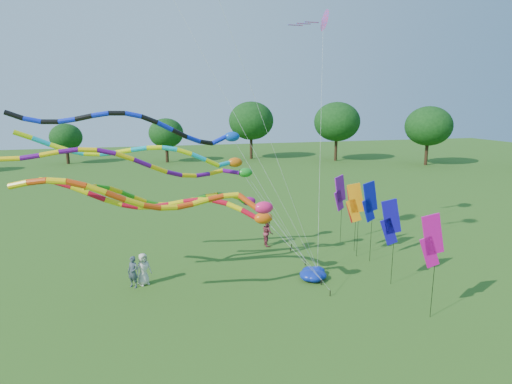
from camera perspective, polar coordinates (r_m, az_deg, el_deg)
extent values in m
plane|color=#245817|center=(20.50, 6.07, -15.87)|extent=(160.00, 160.00, 0.00)
cylinder|color=#382314|center=(73.54, 21.96, 4.84)|extent=(0.50, 0.50, 3.14)
ellipsoid|color=#0E350F|center=(73.21, 22.21, 8.02)|extent=(6.63, 6.63, 5.63)
cylinder|color=#382314|center=(70.91, 10.57, 5.36)|extent=(0.50, 0.50, 3.36)
ellipsoid|color=#0E350F|center=(70.56, 10.70, 8.90)|extent=(7.09, 7.09, 6.03)
cylinder|color=#382314|center=(72.98, -0.63, 5.64)|extent=(0.50, 0.50, 3.09)
ellipsoid|color=#0E350F|center=(72.65, -0.64, 8.81)|extent=(6.53, 6.53, 5.55)
cylinder|color=#382314|center=(69.27, -11.70, 5.16)|extent=(0.50, 0.50, 3.35)
ellipsoid|color=#0E350F|center=(68.91, -11.85, 8.77)|extent=(7.07, 7.07, 6.01)
cylinder|color=#382314|center=(70.54, -23.41, 4.16)|extent=(0.50, 0.50, 2.39)
ellipsoid|color=#0E350F|center=(70.24, -23.62, 6.68)|extent=(5.05, 5.05, 4.29)
cylinder|color=black|center=(23.46, 8.69, -11.80)|extent=(0.05, 0.05, 0.30)
cylinder|color=silver|center=(22.60, 4.93, -7.64)|extent=(0.02, 0.02, 4.60)
ellipsoid|color=#E8570C|center=(22.01, 0.99, -3.49)|extent=(0.96, 0.62, 0.62)
cylinder|color=red|center=(22.05, -0.91, -2.95)|extent=(0.28, 0.28, 0.87)
cylinder|color=yellow|center=(22.17, -2.88, -1.98)|extent=(0.28, 0.28, 0.84)
cylinder|color=red|center=(22.31, -4.83, -1.33)|extent=(0.28, 0.28, 0.79)
cylinder|color=yellow|center=(22.45, -6.76, -1.07)|extent=(0.28, 0.28, 0.77)
cylinder|color=red|center=(22.59, -8.67, -1.16)|extent=(0.28, 0.28, 0.77)
cylinder|color=yellow|center=(22.70, -10.59, -1.48)|extent=(0.28, 0.28, 0.78)
cylinder|color=red|center=(22.78, -12.51, -1.80)|extent=(0.28, 0.28, 0.78)
cylinder|color=yellow|center=(22.81, -14.47, -1.94)|extent=(0.28, 0.28, 0.78)
cylinder|color=red|center=(22.82, -16.45, -1.78)|extent=(0.28, 0.28, 0.81)
cylinder|color=yellow|center=(22.81, -18.46, -1.29)|extent=(0.28, 0.28, 0.84)
cylinder|color=red|center=(22.83, -20.47, -0.55)|extent=(0.28, 0.28, 0.86)
cylinder|color=yellow|center=(22.92, -22.44, 0.26)|extent=(0.28, 0.28, 0.85)
cylinder|color=red|center=(23.10, -24.32, 0.94)|extent=(0.28, 0.28, 0.80)
cylinder|color=yellow|center=(23.39, -26.07, 1.34)|extent=(0.28, 0.28, 0.77)
cylinder|color=black|center=(22.31, 9.85, -13.14)|extent=(0.05, 0.05, 0.30)
cylinder|color=silver|center=(20.79, 5.67, -7.82)|extent=(0.02, 0.02, 5.69)
ellipsoid|color=#FB1B63|center=(19.62, 1.03, -2.09)|extent=(0.89, 0.57, 0.57)
cylinder|color=#E2410B|center=(19.63, -1.16, -1.25)|extent=(0.26, 0.26, 1.04)
cylinder|color=yellow|center=(19.69, -3.36, -0.45)|extent=(0.26, 0.26, 0.71)
cylinder|color=#E2410B|center=(19.58, -5.40, -0.78)|extent=(0.26, 0.26, 0.72)
cylinder|color=yellow|center=(19.44, -7.43, -1.31)|extent=(0.26, 0.26, 0.73)
cylinder|color=#E2410B|center=(19.26, -9.48, -1.81)|extent=(0.26, 0.26, 0.73)
cylinder|color=yellow|center=(19.05, -11.56, -2.06)|extent=(0.26, 0.26, 0.74)
cylinder|color=#E2410B|center=(18.82, -13.72, -1.91)|extent=(0.26, 0.26, 0.77)
cylinder|color=yellow|center=(18.58, -15.94, -1.36)|extent=(0.26, 0.26, 0.80)
cylinder|color=#E2410B|center=(18.39, -18.23, -0.54)|extent=(0.26, 0.26, 0.81)
cylinder|color=yellow|center=(18.29, -20.54, 0.34)|extent=(0.26, 0.26, 0.79)
cylinder|color=#E2410B|center=(18.29, -22.83, 1.03)|extent=(0.26, 0.26, 0.74)
cylinder|color=yellow|center=(18.41, -25.05, 1.34)|extent=(0.26, 0.26, 0.72)
cylinder|color=#E2410B|center=(18.65, -27.14, 1.26)|extent=(0.26, 0.26, 0.73)
cylinder|color=yellow|center=(18.98, -29.11, 0.88)|extent=(0.26, 0.26, 0.75)
cylinder|color=black|center=(26.42, 6.41, -8.96)|extent=(0.05, 0.05, 0.30)
cylinder|color=silver|center=(24.67, 2.71, -3.40)|extent=(0.02, 0.02, 6.68)
ellipsoid|color=#1B9520|center=(23.32, -1.45, 2.62)|extent=(0.80, 0.51, 0.51)
cylinder|color=#5F0B7B|center=(23.26, -3.37, 2.72)|extent=(0.23, 0.23, 0.93)
cylinder|color=yellow|center=(23.15, -5.36, 2.66)|extent=(0.23, 0.23, 0.82)
cylinder|color=#5F0B7B|center=(22.79, -7.15, 2.29)|extent=(0.23, 0.23, 0.82)
cylinder|color=yellow|center=(22.39, -8.97, 2.19)|extent=(0.23, 0.23, 0.83)
cylinder|color=#5F0B7B|center=(22.00, -10.87, 2.43)|extent=(0.23, 0.23, 0.86)
cylinder|color=yellow|center=(21.63, -12.86, 3.01)|extent=(0.23, 0.23, 0.89)
cylinder|color=#5F0B7B|center=(21.32, -14.95, 3.78)|extent=(0.23, 0.23, 0.89)
cylinder|color=yellow|center=(21.10, -17.11, 4.54)|extent=(0.23, 0.23, 0.86)
cylinder|color=#5F0B7B|center=(20.99, -19.32, 5.08)|extent=(0.23, 0.23, 0.82)
cylinder|color=yellow|center=(21.00, -21.53, 5.26)|extent=(0.23, 0.23, 0.80)
cylinder|color=#5F0B7B|center=(21.11, -23.70, 5.07)|extent=(0.23, 0.23, 0.81)
cylinder|color=yellow|center=(21.31, -25.82, 4.64)|extent=(0.23, 0.23, 0.83)
cylinder|color=#5F0B7B|center=(21.56, -27.89, 4.17)|extent=(0.23, 0.23, 0.83)
cylinder|color=yellow|center=(21.83, -29.92, 3.87)|extent=(0.23, 0.23, 0.82)
cylinder|color=black|center=(25.94, 6.59, -9.37)|extent=(0.05, 0.05, 0.30)
cylinder|color=silver|center=(23.82, 2.03, -1.46)|extent=(0.02, 0.02, 8.75)
ellipsoid|color=#0D43B7|center=(22.41, -3.22, 7.38)|extent=(0.80, 0.51, 0.51)
cylinder|color=#0D23D4|center=(22.22, -4.97, 6.91)|extent=(0.23, 0.23, 0.78)
cylinder|color=black|center=(21.96, -6.68, 6.58)|extent=(0.23, 0.23, 0.75)
cylinder|color=#0D23D4|center=(21.58, -8.39, 6.98)|extent=(0.23, 0.23, 0.78)
cylinder|color=black|center=(21.25, -10.18, 7.71)|extent=(0.23, 0.23, 0.81)
cylinder|color=#0D23D4|center=(20.99, -12.07, 8.57)|extent=(0.23, 0.23, 0.80)
cylinder|color=black|center=(20.82, -14.03, 9.36)|extent=(0.23, 0.23, 0.77)
cylinder|color=#0D23D4|center=(20.75, -16.04, 9.86)|extent=(0.23, 0.23, 0.73)
cylinder|color=black|center=(20.77, -18.05, 9.96)|extent=(0.23, 0.23, 0.72)
cylinder|color=#0D23D4|center=(20.88, -20.04, 9.68)|extent=(0.23, 0.23, 0.74)
cylinder|color=black|center=(21.04, -21.98, 9.20)|extent=(0.23, 0.23, 0.75)
cylinder|color=#0D23D4|center=(21.25, -23.89, 8.71)|extent=(0.23, 0.23, 0.74)
cylinder|color=black|center=(21.46, -25.77, 8.43)|extent=(0.23, 0.23, 0.73)
cylinder|color=#0D23D4|center=(21.65, -27.66, 8.49)|extent=(0.23, 0.23, 0.74)
cylinder|color=black|center=(21.81, -29.56, 8.89)|extent=(0.23, 0.23, 0.77)
cylinder|color=black|center=(28.66, 4.77, -7.24)|extent=(0.05, 0.05, 0.30)
cylinder|color=silver|center=(27.05, 1.16, -1.79)|extent=(0.02, 0.02, 6.89)
ellipsoid|color=#D5620C|center=(25.85, -2.81, 3.97)|extent=(0.91, 0.59, 0.59)
cylinder|color=#0BB3CB|center=(25.44, -4.28, 3.74)|extent=(0.26, 0.26, 0.90)
cylinder|color=#F1FF0D|center=(24.95, -5.89, 3.91)|extent=(0.26, 0.26, 0.90)
cylinder|color=#0BB3CB|center=(24.63, -7.68, 4.66)|extent=(0.26, 0.26, 0.89)
cylinder|color=#F1FF0D|center=(24.42, -9.55, 5.31)|extent=(0.26, 0.26, 0.86)
cylinder|color=#0BB3CB|center=(24.30, -11.46, 5.70)|extent=(0.26, 0.26, 0.82)
cylinder|color=#F1FF0D|center=(24.30, -13.40, 5.77)|extent=(0.26, 0.26, 0.82)
cylinder|color=#0BB3CB|center=(24.37, -15.34, 5.55)|extent=(0.26, 0.26, 0.84)
cylinder|color=#F1FF0D|center=(24.51, -17.25, 5.19)|extent=(0.26, 0.26, 0.84)
cylinder|color=#0BB3CB|center=(24.66, -19.14, 4.88)|extent=(0.26, 0.26, 0.83)
cylinder|color=#F1FF0D|center=(24.81, -21.02, 4.77)|extent=(0.26, 0.26, 0.82)
cylinder|color=#0BB3CB|center=(24.93, -22.91, 4.95)|extent=(0.26, 0.26, 0.84)
cylinder|color=#F1FF0D|center=(25.00, -24.80, 5.42)|extent=(0.26, 0.26, 0.87)
cylinder|color=#0BB3CB|center=(25.02, -26.72, 6.05)|extent=(0.26, 0.26, 0.89)
cylinder|color=#F1FF0D|center=(25.01, -28.66, 6.69)|extent=(0.26, 0.26, 0.88)
cylinder|color=black|center=(28.11, 4.63, -7.63)|extent=(0.05, 0.05, 0.30)
cylinder|color=silver|center=(26.70, 1.97, -4.46)|extent=(0.02, 0.02, 4.65)
ellipsoid|color=#990D66|center=(25.48, -0.95, -1.23)|extent=(0.82, 0.53, 0.53)
cylinder|color=#259714|center=(24.88, -1.97, -1.05)|extent=(0.24, 0.24, 0.94)
cylinder|color=yellow|center=(24.31, -3.00, -0.58)|extent=(0.24, 0.24, 0.67)
cylinder|color=#259714|center=(24.08, -4.44, -0.35)|extent=(0.24, 0.24, 0.65)
cylinder|color=yellow|center=(23.94, -5.95, -0.43)|extent=(0.24, 0.24, 0.66)
cylinder|color=#259714|center=(23.88, -7.50, -0.75)|extent=(0.24, 0.24, 0.68)
cylinder|color=yellow|center=(23.85, -9.07, -1.18)|extent=(0.24, 0.24, 0.68)
cylinder|color=#259714|center=(23.82, -10.64, -1.52)|extent=(0.24, 0.24, 0.66)
cylinder|color=yellow|center=(23.75, -12.18, -1.62)|extent=(0.24, 0.24, 0.65)
cylinder|color=#259714|center=(23.62, -13.72, -1.42)|extent=(0.24, 0.24, 0.67)
cylinder|color=yellow|center=(23.41, -15.24, -0.95)|extent=(0.24, 0.24, 0.71)
cylinder|color=#259714|center=(23.15, -16.76, -0.34)|extent=(0.24, 0.24, 0.73)
cylinder|color=yellow|center=(22.84, -18.27, 0.24)|extent=(0.24, 0.24, 0.71)
cylinder|color=#259714|center=(22.52, -19.79, 0.60)|extent=(0.24, 0.24, 0.68)
cylinder|color=yellow|center=(22.22, -21.31, 0.61)|extent=(0.24, 0.24, 0.66)
cylinder|color=black|center=(24.66, 8.18, -10.58)|extent=(0.04, 0.04, 0.30)
cylinder|color=silver|center=(22.02, -1.92, 8.58)|extent=(0.01, 0.01, 18.00)
cylinder|color=black|center=(24.66, 8.18, -10.58)|extent=(0.04, 0.04, 0.30)
cylinder|color=silver|center=(19.99, -0.41, 13.05)|extent=(0.01, 0.01, 21.18)
cylinder|color=black|center=(24.66, 8.18, -10.58)|extent=(0.04, 0.04, 0.30)
cylinder|color=silver|center=(25.25, 8.59, 6.77)|extent=(0.01, 0.01, 14.82)
cone|color=purple|center=(27.92, 8.96, 21.73)|extent=(1.26, 1.36, 1.43)
cube|color=purple|center=(27.62, 7.52, 21.56)|extent=(0.90, 0.12, 0.04)
cube|color=purple|center=(27.40, 6.37, 21.41)|extent=(0.90, 0.12, 0.04)
cube|color=purple|center=(27.19, 5.21, 21.25)|extent=(0.90, 0.12, 0.04)
cylinder|color=black|center=(26.64, 15.16, -4.21)|extent=(0.02, 0.02, 4.65)
cube|color=#0C11AD|center=(26.08, 15.00, -0.63)|extent=(1.15, 0.28, 1.93)
cube|color=#0C11AD|center=(26.21, 14.77, -2.35)|extent=(1.00, 0.26, 1.51)
cylinder|color=black|center=(20.76, 22.67, -9.58)|extent=(0.02, 0.02, 4.51)
cube|color=#D00B8A|center=(20.13, 22.50, -5.24)|extent=(1.16, 0.26, 1.93)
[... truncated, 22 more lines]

